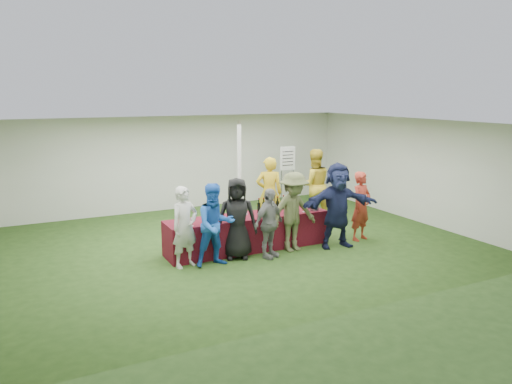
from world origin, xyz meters
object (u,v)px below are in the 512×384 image
serving_table (248,232)px  staff_back (314,185)px  customer_4 (294,212)px  customer_6 (361,206)px  staff_pourer (269,193)px  customer_2 (237,218)px  customer_5 (337,205)px  wine_list_sign (288,163)px  customer_0 (185,227)px  customer_3 (269,223)px  dump_bucket (314,206)px  customer_1 (215,225)px

serving_table → staff_back: staff_back is taller
customer_4 → customer_6: customer_4 is taller
serving_table → staff_back: 3.11m
staff_pourer → customer_2: size_ratio=1.08×
customer_4 → customer_5: 1.02m
customer_6 → wine_list_sign: bearing=70.8°
staff_pourer → customer_2: bearing=67.9°
customer_0 → customer_5: bearing=-22.4°
customer_5 → staff_back: bearing=78.4°
customer_3 → customer_5: customer_5 is taller
wine_list_sign → customer_2: (-3.28, -3.62, -0.48)m
dump_bucket → staff_pourer: size_ratio=0.12×
dump_bucket → serving_table: bearing=171.9°
staff_pourer → customer_4: staff_pourer is taller
wine_list_sign → customer_6: wine_list_sign is taller
customer_4 → customer_5: (1.00, -0.19, 0.08)m
customer_1 → customer_2: 0.61m
staff_back → serving_table: bearing=44.6°
dump_bucket → customer_5: (0.27, -0.50, 0.10)m
customer_0 → wine_list_sign: bearing=21.9°
staff_back → customer_3: (-2.52, -2.21, -0.22)m
serving_table → dump_bucket: bearing=-8.1°
customer_1 → customer_4: size_ratio=0.96×
customer_1 → wine_list_sign: bearing=44.9°
customer_3 → staff_back: bearing=17.2°
wine_list_sign → staff_pourer: (-1.62, -1.90, -0.41)m
serving_table → customer_1: bearing=-147.1°
serving_table → customer_0: customer_0 is taller
wine_list_sign → customer_2: 4.91m
staff_back → customer_2: (-3.11, -1.93, -0.11)m
wine_list_sign → customer_1: 5.46m
customer_3 → dump_bucket: bearing=-5.1°
staff_back → customer_5: staff_back is taller
staff_pourer → customer_1: staff_pourer is taller
staff_back → customer_1: size_ratio=1.16×
serving_table → customer_2: bearing=-136.7°
staff_pourer → customer_3: staff_pourer is taller
dump_bucket → customer_5: 0.58m
customer_6 → customer_2: bearing=161.9°
customer_2 → customer_3: (0.59, -0.28, -0.11)m
staff_back → customer_0: staff_back is taller
wine_list_sign → staff_back: (-0.17, -1.69, -0.37)m
customer_1 → customer_5: 2.84m
staff_pourer → customer_3: bearing=83.8°
staff_pourer → customer_0: size_ratio=1.13×
staff_pourer → customer_0: bearing=54.1°
staff_pourer → customer_0: staff_pourer is taller
customer_4 → customer_5: bearing=-18.2°
customer_1 → customer_0: bearing=159.4°
customer_2 → customer_6: (3.08, -0.10, -0.04)m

